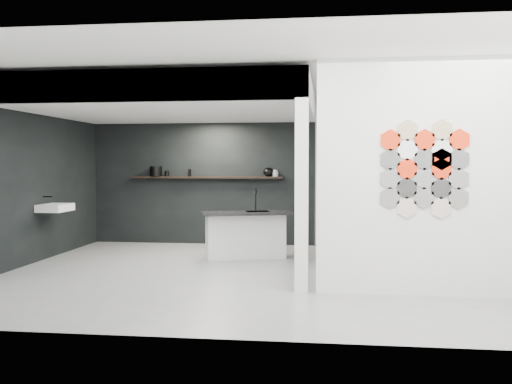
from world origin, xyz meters
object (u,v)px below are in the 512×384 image
Objects in this scene: wall_basin at (55,208)px; glass_vase at (275,173)px; kitchen_island at (245,234)px; kettle at (268,172)px; glass_bowl at (275,174)px; bottle_dark at (190,173)px; stockpot at (156,171)px; partition_panel at (421,177)px; utensil_cup at (167,173)px.

glass_vase is at bearing 31.35° from wall_basin.
glass_vase is (3.39, 2.07, 0.53)m from wall_basin.
kettle is at bearing 63.33° from kitchen_island.
glass_vase is (0.00, 0.00, 0.02)m from glass_bowl.
bottle_dark is at bearing 180.00° from glass_vase.
bottle_dark is at bearing 113.39° from kitchen_island.
wall_basin is 5.04× the size of glass_bowl.
wall_basin is at bearing -117.00° from stockpot.
kettle is (-2.21, 3.87, 0.01)m from partition_panel.
utensil_cup is (-1.99, 0.00, -0.03)m from kettle.
partition_panel is at bearing -61.77° from glass_bowl.
partition_panel reaches higher than wall_basin.
bottle_dark is at bearing 50.10° from wall_basin.
kettle is 1.99m from utensil_cup.
bottle_dark is (-1.30, 1.49, 1.00)m from kitchen_island.
partition_panel is 4.39m from glass_vase.
partition_panel is 19.73× the size of bottle_dark.
wall_basin is 3.90m from kettle.
bottle_dark reaches higher than utensil_cup.
kitchen_island is 1.82m from glass_vase.
kitchen_island is at bearing -103.66° from glass_bowl.
partition_panel is 13.98× the size of kettle.
glass_vase reaches higher than glass_bowl.
kitchen_island is 11.13× the size of bottle_dark.
glass_bowl reaches higher than wall_basin.
kettle is (0.23, 1.49, 1.01)m from kitchen_island.
utensil_cup reaches higher than glass_bowl.
kitchen_island is at bearing -36.92° from stockpot.
stockpot reaches higher than glass_bowl.
wall_basin is 4.00m from glass_bowl.
glass_bowl is (0.13, 0.00, -0.04)m from kettle.
stockpot is at bearing 125.23° from kitchen_island.
kettle is (3.26, 2.07, 0.56)m from wall_basin.
bottle_dark is (-1.66, 0.00, 0.01)m from glass_vase.
wall_basin is at bearing -121.61° from utensil_cup.
bottle_dark reaches higher than glass_vase.
stockpot reaches higher than bottle_dark.
stockpot is 1.17× the size of kettle.
stockpot reaches higher than wall_basin.
bottle_dark is 0.46m from utensil_cup.
kettle reaches higher than kitchen_island.
wall_basin is at bearing -129.90° from bottle_dark.
kitchen_island is 2.68m from stockpot.
glass_bowl is 0.02m from glass_vase.
partition_panel is 4.39m from glass_bowl.
glass_bowl reaches higher than kitchen_island.
glass_bowl is at bearing 58.50° from kitchen_island.
utensil_cup reaches higher than wall_basin.
glass_vase is 0.89× the size of bottle_dark.
partition_panel is at bearing -41.54° from kettle.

